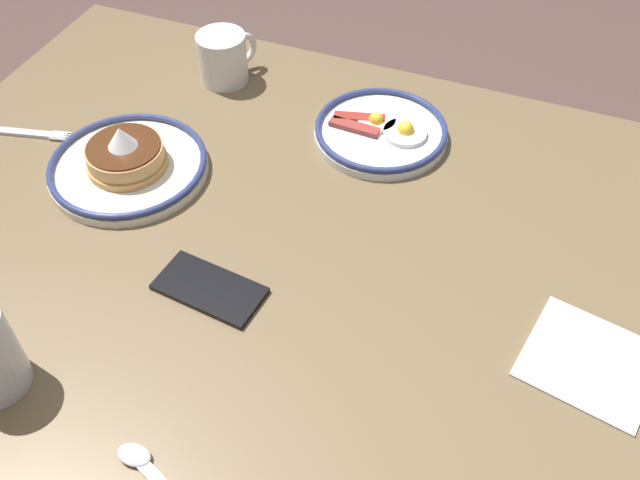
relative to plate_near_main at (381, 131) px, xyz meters
name	(u,v)px	position (x,y,z in m)	size (l,w,h in m)	color
dining_table	(345,300)	(-0.04, 0.27, -0.10)	(1.44, 0.93, 0.73)	brown
plate_near_main	(381,131)	(0.00, 0.00, 0.00)	(0.22, 0.22, 0.04)	white
plate_far_companion	(127,163)	(0.34, 0.22, 0.01)	(0.24, 0.24, 0.09)	silver
coffee_mug	(224,57)	(0.31, -0.06, 0.03)	(0.09, 0.11, 0.09)	white
cell_phone	(210,289)	(0.11, 0.39, -0.01)	(0.14, 0.07, 0.01)	black
paper_napkin	(589,362)	(-0.37, 0.32, -0.01)	(0.15, 0.14, 0.00)	white
fork_near	(14,132)	(0.57, 0.21, -0.01)	(0.20, 0.06, 0.01)	silver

